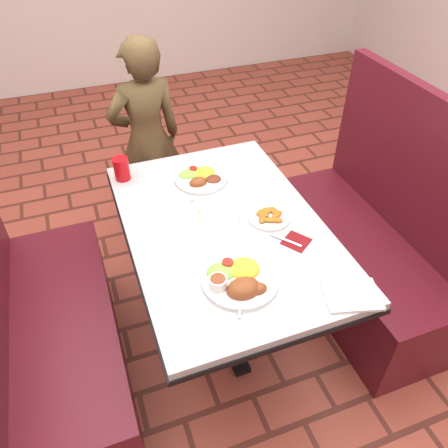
{
  "coord_description": "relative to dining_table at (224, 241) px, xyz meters",
  "views": [
    {
      "loc": [
        -0.49,
        -1.31,
        1.94
      ],
      "look_at": [
        0.0,
        0.0,
        0.75
      ],
      "focal_mm": 35.0,
      "sensor_mm": 36.0,
      "label": 1
    }
  ],
  "objects": [
    {
      "name": "diner_person",
      "position": [
        -0.11,
        1.05,
        -0.04
      ],
      "size": [
        0.49,
        0.36,
        1.23
      ],
      "primitive_type": "imported",
      "rotation": [
        0.0,
        0.0,
        3.28
      ],
      "color": "brown",
      "rests_on": "ground"
    },
    {
      "name": "maroon_napkin",
      "position": [
        0.23,
        -0.2,
        0.1
      ],
      "size": [
        0.14,
        0.14,
        0.0
      ],
      "primitive_type": "cube",
      "rotation": [
        0.0,
        0.0,
        0.61
      ],
      "color": "maroon",
      "rests_on": "dining_table"
    },
    {
      "name": "booth_bench_left",
      "position": [
        -0.8,
        0.0,
        -0.32
      ],
      "size": [
        0.47,
        1.2,
        1.17
      ],
      "color": "#5A1420",
      "rests_on": "ground"
    },
    {
      "name": "near_dinner_plate",
      "position": [
        -0.06,
        -0.33,
        0.13
      ],
      "size": [
        0.28,
        0.28,
        0.09
      ],
      "rotation": [
        0.0,
        0.0,
        0.41
      ],
      "color": "white",
      "rests_on": "dining_table"
    },
    {
      "name": "plantain_plate",
      "position": [
        0.19,
        -0.03,
        0.11
      ],
      "size": [
        0.18,
        0.18,
        0.03
      ],
      "rotation": [
        0.0,
        0.0,
        0.35
      ],
      "color": "white",
      "rests_on": "dining_table"
    },
    {
      "name": "dining_table",
      "position": [
        0.0,
        0.0,
        0.0
      ],
      "size": [
        0.81,
        1.21,
        0.75
      ],
      "color": "#BBBEC0",
      "rests_on": "ground"
    },
    {
      "name": "spoon_utensil",
      "position": [
        0.2,
        -0.19,
        0.1
      ],
      "size": [
        0.09,
        0.12,
        0.0
      ],
      "primitive_type": "cube",
      "rotation": [
        0.0,
        0.0,
        0.65
      ],
      "color": "silver",
      "rests_on": "dining_table"
    },
    {
      "name": "knife_utensil",
      "position": [
        -0.05,
        -0.33,
        0.11
      ],
      "size": [
        0.02,
        0.16,
        0.0
      ],
      "primitive_type": "cube",
      "rotation": [
        0.0,
        0.0,
        0.07
      ],
      "color": "silver",
      "rests_on": "dining_table"
    },
    {
      "name": "red_tumbler",
      "position": [
        -0.34,
        0.49,
        0.15
      ],
      "size": [
        0.07,
        0.07,
        0.11
      ],
      "primitive_type": "cylinder",
      "color": "red",
      "rests_on": "dining_table"
    },
    {
      "name": "fork_utensil",
      "position": [
        -0.09,
        -0.41,
        0.11
      ],
      "size": [
        0.08,
        0.14,
        0.0
      ],
      "primitive_type": "cube",
      "rotation": [
        0.0,
        0.0,
        -0.49
      ],
      "color": "silver",
      "rests_on": "dining_table"
    },
    {
      "name": "far_dinner_plate",
      "position": [
        0.01,
        0.35,
        0.12
      ],
      "size": [
        0.25,
        0.25,
        0.06
      ],
      "rotation": [
        0.0,
        0.0,
        -0.09
      ],
      "color": "white",
      "rests_on": "dining_table"
    },
    {
      "name": "paper_napkin",
      "position": [
        0.29,
        -0.53,
        0.1
      ],
      "size": [
        0.23,
        0.19,
        0.01
      ],
      "primitive_type": "cube",
      "rotation": [
        0.0,
        0.0,
        -0.28
      ],
      "color": "white",
      "rests_on": "dining_table"
    },
    {
      "name": "booth_bench_right",
      "position": [
        0.8,
        0.0,
        -0.32
      ],
      "size": [
        0.47,
        1.2,
        1.17
      ],
      "color": "#5A1420",
      "rests_on": "ground"
    },
    {
      "name": "lettuce_shreds",
      "position": [
        0.04,
        0.06,
        0.1
      ],
      "size": [
        0.28,
        0.32,
        0.0
      ],
      "primitive_type": null,
      "color": "#76AE45",
      "rests_on": "dining_table"
    }
  ]
}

